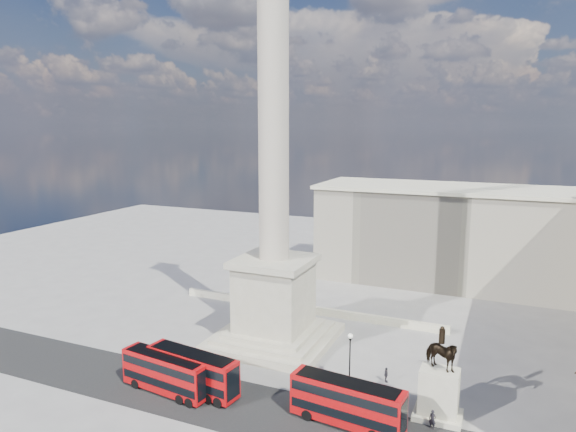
% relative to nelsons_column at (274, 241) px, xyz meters
% --- Properties ---
extents(ground, '(180.00, 180.00, 0.00)m').
position_rel_nelsons_column_xyz_m(ground, '(0.00, -5.00, -12.92)').
color(ground, gray).
rests_on(ground, ground).
extents(asphalt_road, '(120.00, 9.00, 0.01)m').
position_rel_nelsons_column_xyz_m(asphalt_road, '(5.00, -15.00, -12.91)').
color(asphalt_road, '#262626').
rests_on(asphalt_road, ground).
extents(nelsons_column, '(14.00, 14.00, 49.85)m').
position_rel_nelsons_column_xyz_m(nelsons_column, '(0.00, 0.00, 0.00)').
color(nelsons_column, '#BDB69D').
rests_on(nelsons_column, ground).
extents(balustrade_wall, '(40.00, 0.60, 1.10)m').
position_rel_nelsons_column_xyz_m(balustrade_wall, '(0.00, 11.00, -12.37)').
color(balustrade_wall, beige).
rests_on(balustrade_wall, ground).
extents(building_northeast, '(51.00, 17.00, 16.60)m').
position_rel_nelsons_column_xyz_m(building_northeast, '(20.00, 35.00, -4.59)').
color(building_northeast, beige).
rests_on(building_northeast, ground).
extents(red_bus_a, '(10.57, 3.74, 4.20)m').
position_rel_nelsons_column_xyz_m(red_bus_a, '(-2.41, -14.44, -10.72)').
color(red_bus_a, '#B6090C').
rests_on(red_bus_a, ground).
extents(red_bus_b, '(10.11, 3.46, 4.02)m').
position_rel_nelsons_column_xyz_m(red_bus_b, '(-4.79, -15.66, -10.81)').
color(red_bus_b, '#B6090C').
rests_on(red_bus_b, ground).
extents(red_bus_c, '(10.63, 3.48, 4.23)m').
position_rel_nelsons_column_xyz_m(red_bus_c, '(13.74, -13.98, -10.70)').
color(red_bus_c, '#B6090C').
rests_on(red_bus_c, ground).
extents(victorian_lamp, '(0.49, 0.49, 5.77)m').
position_rel_nelsons_column_xyz_m(victorian_lamp, '(11.85, -7.08, -9.52)').
color(victorian_lamp, black).
rests_on(victorian_lamp, ground).
extents(equestrian_statue, '(4.34, 3.26, 8.96)m').
position_rel_nelsons_column_xyz_m(equestrian_statue, '(21.07, -9.47, -9.77)').
color(equestrian_statue, beige).
rests_on(equestrian_statue, ground).
extents(pedestrian_walking, '(0.73, 0.56, 1.80)m').
position_rel_nelsons_column_xyz_m(pedestrian_walking, '(20.86, -11.50, -12.02)').
color(pedestrian_walking, '#262329').
rests_on(pedestrian_walking, ground).
extents(pedestrian_standing, '(0.98, 0.98, 1.60)m').
position_rel_nelsons_column_xyz_m(pedestrian_standing, '(21.74, -9.98, -12.12)').
color(pedestrian_standing, '#262329').
rests_on(pedestrian_standing, ground).
extents(pedestrian_crossing, '(0.72, 1.03, 1.63)m').
position_rel_nelsons_column_xyz_m(pedestrian_crossing, '(15.16, -4.69, -12.10)').
color(pedestrian_crossing, '#262329').
rests_on(pedestrian_crossing, ground).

